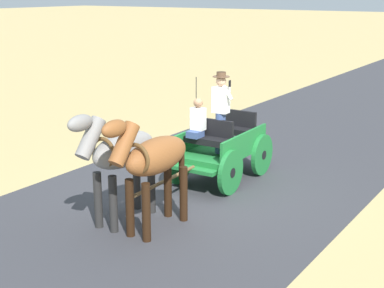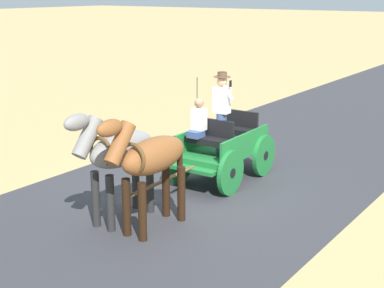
{
  "view_description": "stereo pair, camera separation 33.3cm",
  "coord_description": "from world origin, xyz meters",
  "views": [
    {
      "loc": [
        -6.17,
        9.76,
        4.19
      ],
      "look_at": [
        0.01,
        0.45,
        1.1
      ],
      "focal_mm": 52.65,
      "sensor_mm": 36.0,
      "label": 1
    },
    {
      "loc": [
        -6.45,
        9.57,
        4.19
      ],
      "look_at": [
        0.01,
        0.45,
        1.1
      ],
      "focal_mm": 52.65,
      "sensor_mm": 36.0,
      "label": 2
    }
  ],
  "objects": [
    {
      "name": "horse_near_side",
      "position": [
        -0.44,
        2.35,
        1.32
      ],
      "size": [
        0.59,
        2.13,
        2.21
      ],
      "color": "brown",
      "rests_on": "ground"
    },
    {
      "name": "road_surface",
      "position": [
        0.0,
        0.0,
        0.0
      ],
      "size": [
        6.54,
        160.0,
        0.01
      ],
      "primitive_type": "cube",
      "color": "#38383D",
      "rests_on": "ground"
    },
    {
      "name": "horse_drawn_carriage",
      "position": [
        0.0,
        -0.67,
        0.82
      ],
      "size": [
        1.47,
        4.51,
        2.5
      ],
      "color": "#1E7233",
      "rests_on": "ground"
    },
    {
      "name": "ground_plane",
      "position": [
        0.0,
        0.0,
        0.0
      ],
      "size": [
        200.0,
        200.0,
        0.0
      ],
      "primitive_type": "plane",
      "color": "tan"
    },
    {
      "name": "horse_off_side",
      "position": [
        0.29,
        2.37,
        1.32
      ],
      "size": [
        0.57,
        2.13,
        2.21
      ],
      "color": "gray",
      "rests_on": "ground"
    }
  ]
}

